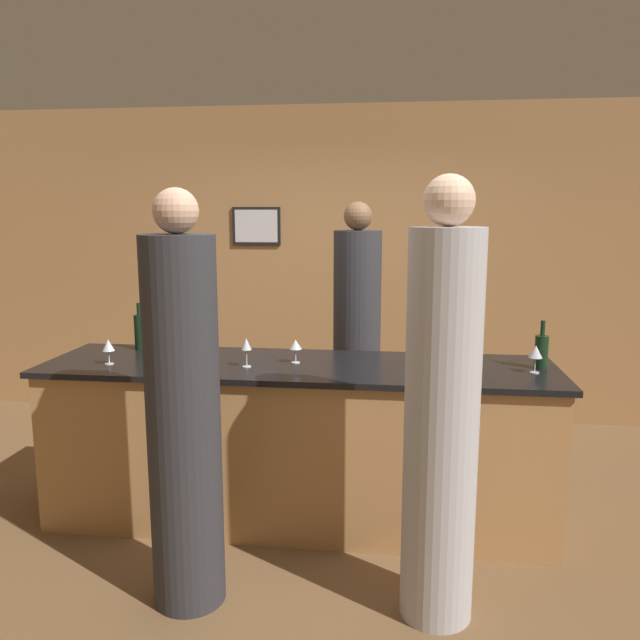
# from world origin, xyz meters

# --- Properties ---
(ground_plane) EXTENTS (14.00, 14.00, 0.00)m
(ground_plane) POSITION_xyz_m (0.00, 0.00, 0.00)
(ground_plane) COLOR brown
(back_wall) EXTENTS (8.00, 0.08, 2.80)m
(back_wall) POSITION_xyz_m (-0.00, 2.05, 1.40)
(back_wall) COLOR #A37547
(back_wall) RESTS_ON ground_plane
(bar_counter) EXTENTS (3.04, 0.80, 0.98)m
(bar_counter) POSITION_xyz_m (0.00, 0.00, 0.49)
(bar_counter) COLOR #B27F4C
(bar_counter) RESTS_ON ground_plane
(bartender) EXTENTS (0.33, 0.33, 1.95)m
(bartender) POSITION_xyz_m (0.30, 0.74, 0.91)
(bartender) COLOR #2D2D33
(bartender) RESTS_ON ground_plane
(guest_0) EXTENTS (0.35, 0.35, 1.98)m
(guest_0) POSITION_xyz_m (-0.40, -0.87, 0.93)
(guest_0) COLOR #2D2D33
(guest_0) RESTS_ON ground_plane
(guest_1) EXTENTS (0.34, 0.34, 2.04)m
(guest_1) POSITION_xyz_m (0.79, -0.84, 0.96)
(guest_1) COLOR #B2B2B7
(guest_1) RESTS_ON ground_plane
(wine_bottle_0) EXTENTS (0.07, 0.07, 0.31)m
(wine_bottle_0) POSITION_xyz_m (-1.09, 0.26, 1.11)
(wine_bottle_0) COLOR black
(wine_bottle_0) RESTS_ON bar_counter
(wine_bottle_1) EXTENTS (0.08, 0.08, 0.28)m
(wine_bottle_1) POSITION_xyz_m (1.41, 0.06, 1.09)
(wine_bottle_1) COLOR black
(wine_bottle_1) RESTS_ON bar_counter
(wine_bottle_2) EXTENTS (0.07, 0.07, 0.28)m
(wine_bottle_2) POSITION_xyz_m (0.90, -0.16, 1.09)
(wine_bottle_2) COLOR black
(wine_bottle_2) RESTS_ON bar_counter
(wine_glass_0) EXTENTS (0.07, 0.07, 0.14)m
(wine_glass_0) POSITION_xyz_m (-0.02, 0.02, 1.09)
(wine_glass_0) COLOR silver
(wine_glass_0) RESTS_ON bar_counter
(wine_glass_1) EXTENTS (0.07, 0.07, 0.15)m
(wine_glass_1) POSITION_xyz_m (-1.11, -0.15, 1.10)
(wine_glass_1) COLOR silver
(wine_glass_1) RESTS_ON bar_counter
(wine_glass_2) EXTENTS (0.08, 0.08, 0.16)m
(wine_glass_2) POSITION_xyz_m (1.36, -0.05, 1.10)
(wine_glass_2) COLOR silver
(wine_glass_2) RESTS_ON bar_counter
(wine_glass_3) EXTENTS (0.07, 0.07, 0.18)m
(wine_glass_3) POSITION_xyz_m (0.97, -0.31, 1.12)
(wine_glass_3) COLOR silver
(wine_glass_3) RESTS_ON bar_counter
(wine_glass_4) EXTENTS (0.06, 0.06, 0.17)m
(wine_glass_4) POSITION_xyz_m (-0.28, -0.12, 1.11)
(wine_glass_4) COLOR silver
(wine_glass_4) RESTS_ON bar_counter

